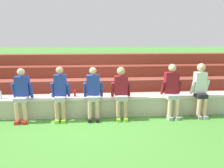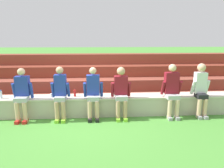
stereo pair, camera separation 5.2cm
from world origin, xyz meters
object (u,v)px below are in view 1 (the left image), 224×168
Objects in this scene: water_bottle_mid_right at (1,95)px; person_center at (93,92)px; person_rightmost_edge at (200,88)px; water_bottle_mid_left at (75,93)px; person_far_right at (172,89)px; person_left_of_center at (60,92)px; person_far_left at (22,93)px; person_right_of_center at (121,91)px; plastic_cup_middle at (52,95)px.

person_center is at bearing -5.54° from water_bottle_mid_right.
person_rightmost_edge is 7.34× the size of water_bottle_mid_left.
person_far_right is 2.71m from water_bottle_mid_left.
person_rightmost_edge is at bearing -2.35° from water_bottle_mid_right.
person_far_right is (3.04, 0.01, 0.04)m from person_left_of_center.
person_far_left is 1.88m from person_center.
person_left_of_center reaches higher than person_right_of_center.
water_bottle_mid_right reaches higher than plastic_cup_middle.
person_far_left is 13.93× the size of plastic_cup_middle.
person_right_of_center is (2.63, -0.03, 0.02)m from person_far_left.
person_rightmost_edge is 5.51m from water_bottle_mid_right.
person_left_of_center reaches higher than plastic_cup_middle.
person_right_of_center is 6.96× the size of water_bottle_mid_left.
water_bottle_mid_left is 0.88× the size of water_bottle_mid_right.
person_left_of_center is 3.04m from person_far_right.
person_rightmost_edge reaches higher than person_center.
person_rightmost_edge reaches higher than plastic_cup_middle.
person_right_of_center is (0.75, -0.00, 0.01)m from person_center.
person_right_of_center is at bearing -0.04° from person_center.
plastic_cup_middle is at bearing 166.39° from person_center.
person_left_of_center is at bearing 179.69° from person_right_of_center.
water_bottle_mid_right is (-2.52, 0.24, -0.10)m from person_center.
water_bottle_mid_right is at bearing 174.46° from person_center.
person_far_left is 0.99× the size of person_right_of_center.
person_far_left is 6.06× the size of water_bottle_mid_right.
person_far_right reaches higher than person_far_left.
person_center is at bearing -179.64° from person_rightmost_edge.
person_right_of_center reaches higher than water_bottle_mid_right.
person_left_of_center is 1.67m from water_bottle_mid_right.
water_bottle_mid_right is at bearing 161.70° from person_far_left.
person_rightmost_edge is at bearing 0.03° from person_far_right.
person_far_right is at bearing -0.17° from person_far_left.
person_right_of_center is 0.95× the size of person_rightmost_edge.
person_rightmost_edge reaches higher than water_bottle_mid_left.
person_far_left is at bearing -160.37° from plastic_cup_middle.
person_center is 2.16m from person_far_right.
person_far_right is 6.39× the size of water_bottle_mid_right.
person_far_left is 0.94× the size of person_rightmost_edge.
person_far_right reaches higher than person_left_of_center.
plastic_cup_middle is (-1.17, 0.28, -0.15)m from person_center.
person_rightmost_edge reaches higher than person_far_left.
plastic_cup_middle is at bearing 176.36° from person_rightmost_edge.
water_bottle_mid_right is at bearing 177.65° from person_rightmost_edge.
person_right_of_center is 0.96× the size of person_far_right.
person_center reaches higher than person_far_left.
person_right_of_center is at bearing -0.68° from person_far_left.
person_center is 14.07× the size of plastic_cup_middle.
plastic_cup_middle is at bearing 175.46° from person_far_right.
person_right_of_center is 1.41m from person_far_right.
person_center reaches higher than water_bottle_mid_right.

